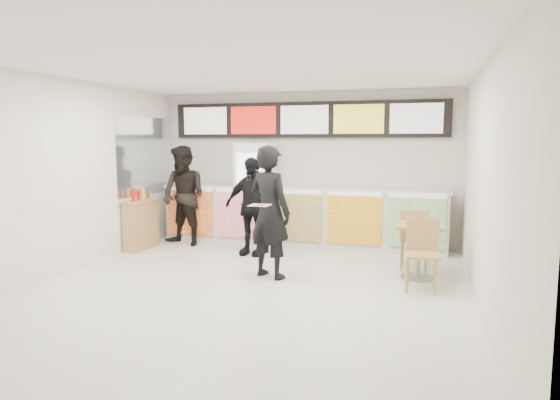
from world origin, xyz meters
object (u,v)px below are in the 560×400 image
at_px(drinks_fridge, 256,193).
at_px(condiment_ledge, 141,224).
at_px(cafe_table, 418,241).
at_px(customer_main, 270,212).
at_px(customer_mid, 251,206).
at_px(customer_left, 184,196).
at_px(service_counter, 301,216).

relative_size(drinks_fridge, condiment_ledge, 1.80).
bearing_deg(cafe_table, drinks_fridge, 143.98).
height_order(drinks_fridge, condiment_ledge, drinks_fridge).
xyz_separation_m(customer_main, customer_mid, (-0.76, 1.32, -0.11)).
height_order(customer_main, condiment_ledge, customer_main).
bearing_deg(customer_main, condiment_ledge, 1.02).
bearing_deg(customer_mid, drinks_fridge, 112.42).
bearing_deg(customer_left, cafe_table, 0.57).
distance_m(service_counter, customer_left, 2.32).
relative_size(service_counter, customer_main, 2.81).
distance_m(drinks_fridge, customer_main, 2.60).
xyz_separation_m(customer_mid, condiment_ledge, (-2.18, -0.14, -0.40)).
relative_size(service_counter, condiment_ledge, 4.99).
relative_size(customer_main, customer_mid, 1.13).
xyz_separation_m(cafe_table, condiment_ledge, (-5.07, 0.64, -0.09)).
height_order(service_counter, cafe_table, service_counter).
bearing_deg(customer_left, condiment_ledge, -121.57).
height_order(drinks_fridge, cafe_table, drinks_fridge).
height_order(customer_main, customer_mid, customer_main).
bearing_deg(condiment_ledge, drinks_fridge, 32.33).
distance_m(service_counter, customer_mid, 1.26).
xyz_separation_m(service_counter, condiment_ledge, (-2.82, -1.18, -0.10)).
bearing_deg(cafe_table, customer_main, -171.73).
relative_size(customer_left, condiment_ledge, 1.75).
height_order(cafe_table, condiment_ledge, condiment_ledge).
distance_m(customer_left, cafe_table, 4.63).
relative_size(drinks_fridge, customer_main, 1.01).
bearing_deg(drinks_fridge, customer_main, -66.13).
relative_size(customer_left, customer_mid, 1.11).
height_order(service_counter, customer_main, customer_main).
bearing_deg(service_counter, customer_main, -87.16).
xyz_separation_m(customer_mid, cafe_table, (2.89, -0.78, -0.31)).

